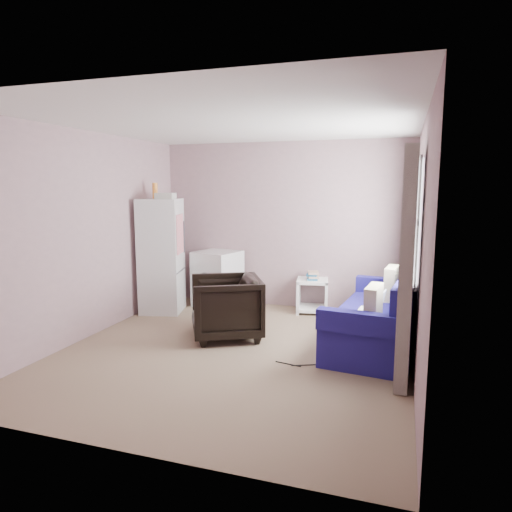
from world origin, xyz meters
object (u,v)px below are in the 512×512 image
at_px(side_table, 312,293).
at_px(fridge, 161,255).
at_px(washing_machine, 218,277).
at_px(armchair, 226,304).
at_px(sofa, 383,319).

bearing_deg(side_table, fridge, -163.44).
bearing_deg(washing_machine, armchair, -49.03).
height_order(fridge, side_table, fridge).
height_order(armchair, fridge, fridge).
bearing_deg(sofa, side_table, 138.26).
bearing_deg(fridge, armchair, -45.36).
relative_size(armchair, side_table, 1.37).
height_order(fridge, washing_machine, fridge).
bearing_deg(side_table, sofa, -48.45).
height_order(washing_machine, side_table, washing_machine).
height_order(armchair, sofa, sofa).
relative_size(washing_machine, side_table, 1.39).
xyz_separation_m(armchair, side_table, (0.79, 1.44, -0.13)).
distance_m(armchair, fridge, 1.62).
relative_size(armchair, sofa, 0.41).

